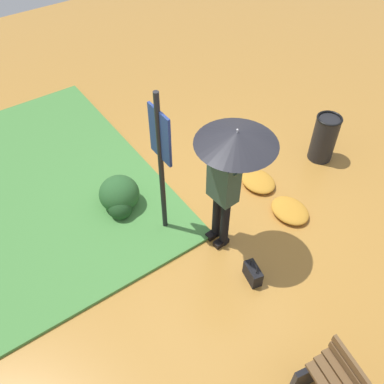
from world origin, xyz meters
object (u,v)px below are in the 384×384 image
at_px(handbag, 253,273).
at_px(trash_bin, 324,138).
at_px(info_sign_post, 161,152).
at_px(person_with_umbrella, 230,160).

distance_m(handbag, trash_bin, 2.82).
relative_size(info_sign_post, trash_bin, 2.76).
distance_m(person_with_umbrella, info_sign_post, 0.88).
xyz_separation_m(info_sign_post, trash_bin, (0.22, 3.00, -1.03)).
xyz_separation_m(person_with_umbrella, handbag, (0.70, -0.07, -1.42)).
relative_size(handbag, trash_bin, 0.44).
height_order(person_with_umbrella, info_sign_post, info_sign_post).
height_order(info_sign_post, trash_bin, info_sign_post).
relative_size(person_with_umbrella, trash_bin, 2.45).
relative_size(person_with_umbrella, info_sign_post, 0.89).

